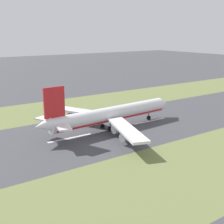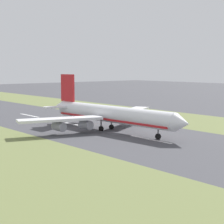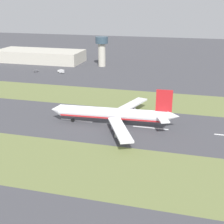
% 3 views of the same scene
% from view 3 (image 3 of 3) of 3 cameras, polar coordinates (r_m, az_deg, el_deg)
% --- Properties ---
extents(ground_plane, '(800.00, 800.00, 0.00)m').
position_cam_3_polar(ground_plane, '(163.73, -1.12, -2.09)').
color(ground_plane, '#424247').
extents(grass_median_west, '(40.00, 600.00, 0.01)m').
position_cam_3_polar(grass_median_west, '(125.30, -6.80, -9.58)').
color(grass_median_west, olive).
rests_on(grass_median_west, ground).
extents(grass_median_east, '(40.00, 600.00, 0.01)m').
position_cam_3_polar(grass_median_east, '(204.86, 2.30, 2.49)').
color(grass_median_east, olive).
rests_on(grass_median_east, ground).
extents(centreline_dash_mid, '(1.20, 18.00, 0.01)m').
position_cam_3_polar(centreline_dash_mid, '(159.38, 7.06, -2.88)').
color(centreline_dash_mid, silver).
rests_on(centreline_dash_mid, ground).
extents(centreline_dash_far, '(1.20, 18.00, 0.01)m').
position_cam_3_polar(centreline_dash_far, '(168.66, -6.51, -1.54)').
color(centreline_dash_far, silver).
rests_on(centreline_dash_far, ground).
extents(airplane_main_jet, '(64.02, 67.21, 20.20)m').
position_cam_3_polar(airplane_main_jet, '(159.54, 0.67, -0.38)').
color(airplane_main_jet, white).
rests_on(airplane_main_jet, ground).
extents(terminal_building, '(36.00, 89.19, 11.73)m').
position_cam_3_polar(terminal_building, '(336.82, -13.02, 9.97)').
color(terminal_building, '#BCB7A8').
rests_on(terminal_building, ground).
extents(control_tower, '(12.00, 12.00, 28.10)m').
position_cam_3_polar(control_tower, '(303.12, -1.88, 11.59)').
color(control_tower, '#BCB7A8').
rests_on(control_tower, ground).
extents(service_truck, '(4.18, 6.39, 3.10)m').
position_cam_3_polar(service_truck, '(279.82, -9.29, 7.37)').
color(service_truck, white).
rests_on(service_truck, ground).
extents(apron_car, '(3.76, 4.71, 2.03)m').
position_cam_3_polar(apron_car, '(289.03, -13.71, 7.33)').
color(apron_car, '#4C4C51').
rests_on(apron_car, ground).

